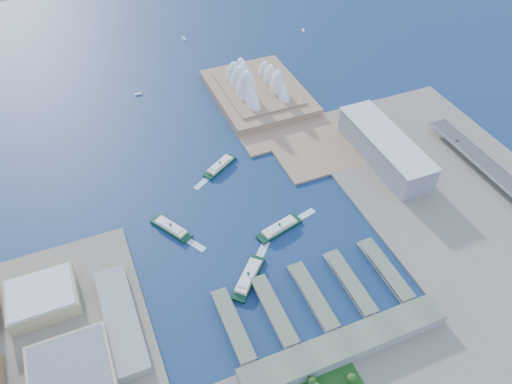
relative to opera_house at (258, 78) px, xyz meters
name	(u,v)px	position (x,y,z in m)	size (l,w,h in m)	color
ground	(269,249)	(-105.00, -280.00, -32.00)	(3000.00, 3000.00, 0.00)	#0D1E41
east_land	(478,217)	(135.00, -330.00, -30.50)	(240.00, 500.00, 3.00)	gray
peninsula	(265,102)	(2.50, -20.00, -30.50)	(135.00, 220.00, 3.00)	#9B7455
opera_house	(258,78)	(0.00, 0.00, 0.00)	(134.00, 180.00, 58.00)	white
toaster_building	(385,148)	(90.00, -200.00, -11.50)	(45.00, 155.00, 35.00)	gray
ferry_wharves	(313,297)	(-91.00, -355.00, -27.35)	(184.00, 90.00, 9.30)	#5A654C
terminal_building	(345,346)	(-90.00, -415.00, -23.00)	(200.00, 28.00, 12.00)	gray
ferry_a	(171,227)	(-194.91, -211.44, -26.96)	(13.58, 53.34, 10.09)	#0C311E
ferry_b	(220,165)	(-108.28, -132.25, -27.03)	(13.38, 52.56, 9.94)	#0C311E
ferry_c	(248,276)	(-140.42, -307.90, -26.43)	(15.01, 58.96, 11.15)	#0C311E
ferry_d	(279,227)	(-82.94, -258.53, -26.69)	(14.29, 56.14, 10.62)	#0C311E
boat_b	(138,94)	(-166.53, 75.47, -30.59)	(3.65, 10.42, 2.81)	white
boat_c	(303,30)	(160.10, 168.03, -30.70)	(3.37, 11.55, 2.60)	white
boat_e	(184,38)	(-50.63, 221.12, -30.47)	(3.96, 12.45, 3.06)	white
car_c	(457,140)	(191.00, -217.77, -16.43)	(2.03, 4.99, 1.45)	slate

